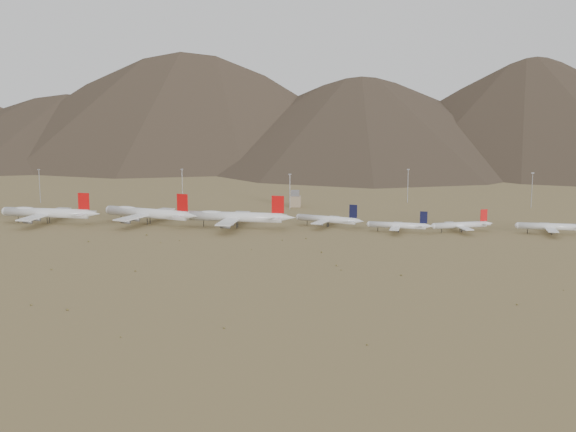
# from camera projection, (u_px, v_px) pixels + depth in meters

# --- Properties ---
(ground) EXTENTS (3000.00, 3000.00, 0.00)m
(ground) POSITION_uv_depth(u_px,v_px,m) (231.00, 237.00, 412.57)
(ground) COLOR #9C8351
(ground) RESTS_ON ground
(mountain_ridge) EXTENTS (4400.00, 1000.00, 300.00)m
(mountain_ridge) POSITION_uv_depth(u_px,v_px,m) (304.00, 57.00, 1274.57)
(mountain_ridge) COLOR #49392B
(mountain_ridge) RESTS_ON ground
(widebody_west) EXTENTS (67.82, 52.69, 20.21)m
(widebody_west) POSITION_uv_depth(u_px,v_px,m) (47.00, 213.00, 456.58)
(widebody_west) COLOR silver
(widebody_west) RESTS_ON ground
(widebody_centre) EXTENTS (66.10, 52.90, 20.66)m
(widebody_centre) POSITION_uv_depth(u_px,v_px,m) (147.00, 213.00, 454.51)
(widebody_centre) COLOR silver
(widebody_centre) RESTS_ON ground
(widebody_east) EXTENTS (69.05, 53.43, 20.53)m
(widebody_east) POSITION_uv_depth(u_px,v_px,m) (236.00, 217.00, 440.39)
(widebody_east) COLOR silver
(widebody_east) RESTS_ON ground
(narrowbody_a) EXTENTS (42.94, 32.21, 14.93)m
(narrowbody_a) POSITION_uv_depth(u_px,v_px,m) (328.00, 219.00, 444.39)
(narrowbody_a) COLOR silver
(narrowbody_a) RESTS_ON ground
(narrowbody_b) EXTENTS (39.49, 28.81, 13.12)m
(narrowbody_b) POSITION_uv_depth(u_px,v_px,m) (399.00, 225.00, 426.49)
(narrowbody_b) COLOR silver
(narrowbody_b) RESTS_ON ground
(narrowbody_c) EXTENTS (38.76, 28.75, 13.17)m
(narrowbody_c) POSITION_uv_depth(u_px,v_px,m) (461.00, 225.00, 427.76)
(narrowbody_c) COLOR silver
(narrowbody_c) RESTS_ON ground
(narrowbody_d) EXTENTS (43.43, 31.42, 14.35)m
(narrowbody_d) POSITION_uv_depth(u_px,v_px,m) (552.00, 227.00, 420.30)
(narrowbody_d) COLOR silver
(narrowbody_d) RESTS_ON ground
(control_tower) EXTENTS (8.00, 8.00, 12.00)m
(control_tower) POSITION_uv_depth(u_px,v_px,m) (295.00, 199.00, 527.88)
(control_tower) COLOR gray
(control_tower) RESTS_ON ground
(mast_far_west) EXTENTS (2.00, 0.60, 25.70)m
(mast_far_west) POSITION_uv_depth(u_px,v_px,m) (40.00, 184.00, 546.08)
(mast_far_west) COLOR gray
(mast_far_west) RESTS_ON ground
(mast_west) EXTENTS (2.00, 0.60, 25.70)m
(mast_west) POSITION_uv_depth(u_px,v_px,m) (182.00, 184.00, 548.84)
(mast_west) COLOR gray
(mast_west) RESTS_ON ground
(mast_centre) EXTENTS (2.00, 0.60, 25.70)m
(mast_centre) POSITION_uv_depth(u_px,v_px,m) (290.00, 190.00, 512.54)
(mast_centre) COLOR gray
(mast_centre) RESTS_ON ground
(mast_east) EXTENTS (2.00, 0.60, 25.70)m
(mast_east) POSITION_uv_depth(u_px,v_px,m) (408.00, 184.00, 547.55)
(mast_east) COLOR gray
(mast_east) RESTS_ON ground
(mast_far_east) EXTENTS (2.00, 0.60, 25.70)m
(mast_far_east) POSITION_uv_depth(u_px,v_px,m) (532.00, 188.00, 521.41)
(mast_far_east) COLOR gray
(mast_far_east) RESTS_ON ground
(desert_scrub) EXTENTS (430.20, 183.89, 0.92)m
(desert_scrub) POSITION_uv_depth(u_px,v_px,m) (173.00, 270.00, 332.90)
(desert_scrub) COLOR brown
(desert_scrub) RESTS_ON ground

